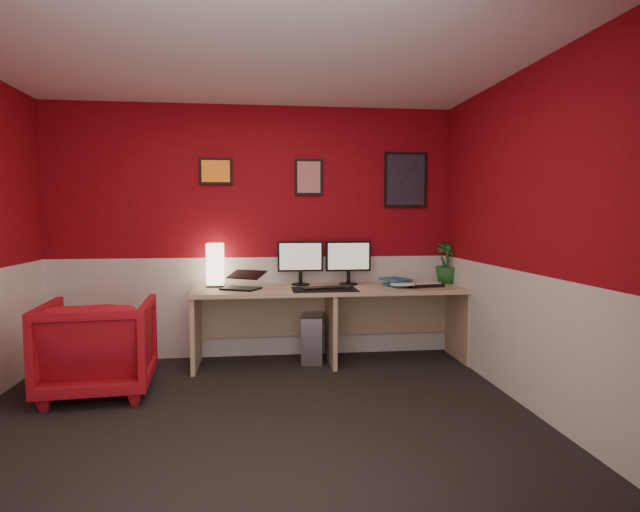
{
  "coord_description": "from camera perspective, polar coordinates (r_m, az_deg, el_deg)",
  "views": [
    {
      "loc": [
        0.04,
        -3.46,
        1.41
      ],
      "look_at": [
        0.6,
        1.21,
        1.05
      ],
      "focal_mm": 29.12,
      "sensor_mm": 36.0,
      "label": 1
    }
  ],
  "objects": [
    {
      "name": "ground",
      "position": [
        3.74,
        -7.28,
        -17.82
      ],
      "size": [
        4.0,
        3.5,
        0.01
      ],
      "primitive_type": "cube",
      "color": "black",
      "rests_on": "ground"
    },
    {
      "name": "ceiling",
      "position": [
        3.63,
        -7.69,
        21.8
      ],
      "size": [
        4.0,
        3.5,
        0.01
      ],
      "primitive_type": "cube",
      "color": "white",
      "rests_on": "ground"
    },
    {
      "name": "wall_back",
      "position": [
        5.22,
        -7.29,
        2.59
      ],
      "size": [
        4.0,
        0.01,
        2.5
      ],
      "primitive_type": "cube",
      "color": "maroon",
      "rests_on": "ground"
    },
    {
      "name": "wall_front",
      "position": [
        1.72,
        -8.06,
        -1.06
      ],
      "size": [
        4.0,
        0.01,
        2.5
      ],
      "primitive_type": "cube",
      "color": "maroon",
      "rests_on": "ground"
    },
    {
      "name": "wall_right",
      "position": [
        3.98,
        22.66,
        1.73
      ],
      "size": [
        0.01,
        3.5,
        2.5
      ],
      "primitive_type": "cube",
      "color": "maroon",
      "rests_on": "ground"
    },
    {
      "name": "wainscot_back",
      "position": [
        5.29,
        -7.21,
        -5.56
      ],
      "size": [
        4.0,
        0.01,
        1.0
      ],
      "primitive_type": "cube",
      "color": "silver",
      "rests_on": "ground"
    },
    {
      "name": "wainscot_front",
      "position": [
        1.95,
        -7.8,
        -23.6
      ],
      "size": [
        4.0,
        0.01,
        1.0
      ],
      "primitive_type": "cube",
      "color": "silver",
      "rests_on": "ground"
    },
    {
      "name": "wainscot_right",
      "position": [
        4.08,
        22.28,
        -8.84
      ],
      "size": [
        0.01,
        3.5,
        1.0
      ],
      "primitive_type": "cube",
      "color": "silver",
      "rests_on": "ground"
    },
    {
      "name": "desk",
      "position": [
        5.03,
        1.2,
        -7.62
      ],
      "size": [
        2.6,
        0.65,
        0.73
      ],
      "primitive_type": "cube",
      "color": "tan",
      "rests_on": "ground"
    },
    {
      "name": "shoji_lamp",
      "position": [
        5.11,
        -11.43,
        -1.1
      ],
      "size": [
        0.16,
        0.16,
        0.4
      ],
      "primitive_type": "cube",
      "color": "#FFE5B2",
      "rests_on": "desk"
    },
    {
      "name": "laptop",
      "position": [
        4.88,
        -8.7,
        -2.38
      ],
      "size": [
        0.4,
        0.36,
        0.22
      ],
      "primitive_type": "cube",
      "rotation": [
        0.0,
        0.0,
        -0.49
      ],
      "color": "black",
      "rests_on": "desk"
    },
    {
      "name": "monitor_left",
      "position": [
        5.11,
        -2.16,
        0.0
      ],
      "size": [
        0.45,
        0.06,
        0.58
      ],
      "primitive_type": "cube",
      "color": "black",
      "rests_on": "desk"
    },
    {
      "name": "monitor_right",
      "position": [
        5.15,
        3.16,
        0.03
      ],
      "size": [
        0.45,
        0.06,
        0.58
      ],
      "primitive_type": "cube",
      "color": "black",
      "rests_on": "desk"
    },
    {
      "name": "desk_mat",
      "position": [
        4.83,
        0.49,
        -3.69
      ],
      "size": [
        0.6,
        0.38,
        0.01
      ],
      "primitive_type": "cube",
      "color": "black",
      "rests_on": "desk"
    },
    {
      "name": "keyboard",
      "position": [
        4.85,
        0.43,
        -3.5
      ],
      "size": [
        0.44,
        0.22,
        0.02
      ],
      "primitive_type": "cube",
      "rotation": [
        0.0,
        0.0,
        0.21
      ],
      "color": "black",
      "rests_on": "desk_mat"
    },
    {
      "name": "mouse",
      "position": [
        4.84,
        3.0,
        -3.45
      ],
      "size": [
        0.07,
        0.11,
        0.03
      ],
      "primitive_type": "cube",
      "rotation": [
        0.0,
        0.0,
        -0.15
      ],
      "color": "black",
      "rests_on": "desk_mat"
    },
    {
      "name": "book_bottom",
      "position": [
        5.06,
        7.62,
        -3.23
      ],
      "size": [
        0.26,
        0.32,
        0.03
      ],
      "primitive_type": "imported",
      "rotation": [
        0.0,
        0.0,
        0.21
      ],
      "color": "#206192",
      "rests_on": "desk"
    },
    {
      "name": "book_middle",
      "position": [
        5.07,
        7.92,
        -2.91
      ],
      "size": [
        0.32,
        0.37,
        0.02
      ],
      "primitive_type": "imported",
      "rotation": [
        0.0,
        0.0,
        -0.36
      ],
      "color": "silver",
      "rests_on": "book_bottom"
    },
    {
      "name": "book_top",
      "position": [
        5.05,
        7.35,
        -2.67
      ],
      "size": [
        0.3,
        0.34,
        0.03
      ],
      "primitive_type": "imported",
      "rotation": [
        0.0,
        0.0,
        0.39
      ],
      "color": "#206192",
      "rests_on": "book_middle"
    },
    {
      "name": "zen_tray",
      "position": [
        5.16,
        11.16,
        -3.11
      ],
      "size": [
        0.39,
        0.31,
        0.03
      ],
      "primitive_type": "cube",
      "rotation": [
        0.0,
        0.0,
        0.18
      ],
      "color": "black",
      "rests_on": "desk"
    },
    {
      "name": "potted_plant",
      "position": [
        5.43,
        13.74,
        -0.72
      ],
      "size": [
        0.26,
        0.26,
        0.42
      ],
      "primitive_type": "imported",
      "rotation": [
        0.0,
        0.0,
        0.1
      ],
      "color": "#19591E",
      "rests_on": "desk"
    },
    {
      "name": "pc_tower",
      "position": [
        5.16,
        -0.81,
        -8.91
      ],
      "size": [
        0.27,
        0.48,
        0.45
      ],
      "primitive_type": "cube",
      "rotation": [
        0.0,
        0.0,
        -0.15
      ],
      "color": "#99999E",
      "rests_on": "ground"
    },
    {
      "name": "armchair",
      "position": [
        4.54,
        -23.16,
        -9.1
      ],
      "size": [
        0.88,
        0.9,
        0.76
      ],
      "primitive_type": "imported",
      "rotation": [
        0.0,
        0.0,
        3.22
      ],
      "color": "#B11721",
      "rests_on": "ground"
    },
    {
      "name": "art_left",
      "position": [
        5.23,
        -11.38,
        9.12
      ],
      "size": [
        0.32,
        0.02,
        0.26
      ],
      "primitive_type": "cube",
      "color": "orange",
      "rests_on": "wall_back"
    },
    {
      "name": "art_center",
      "position": [
        5.24,
        -1.25,
        8.65
      ],
      "size": [
        0.28,
        0.02,
        0.36
      ],
      "primitive_type": "cube",
      "color": "red",
      "rests_on": "wall_back"
    },
    {
      "name": "art_right",
      "position": [
        5.43,
        9.38,
        8.23
      ],
      "size": [
        0.44,
        0.02,
        0.56
      ],
      "primitive_type": "cube",
      "color": "black",
      "rests_on": "wall_back"
    }
  ]
}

